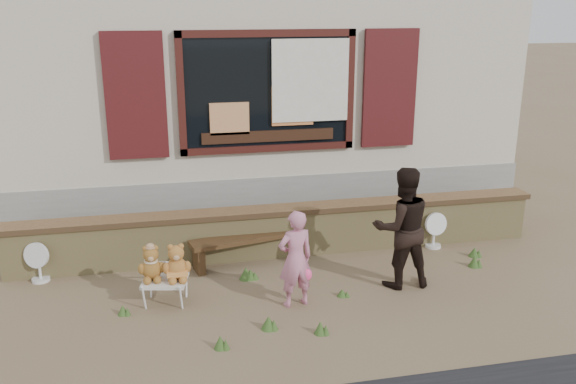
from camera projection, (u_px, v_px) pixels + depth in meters
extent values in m
plane|color=brown|center=(298.00, 286.00, 7.29)|extent=(80.00, 80.00, 0.00)
cube|color=#B1A48F|center=(242.00, 53.00, 10.78)|extent=(8.00, 5.00, 3.20)
cube|color=gray|center=(244.00, 162.00, 11.37)|extent=(8.04, 5.04, 0.80)
cube|color=black|center=(268.00, 92.00, 8.52)|extent=(2.30, 0.04, 1.50)
cube|color=#391410|center=(267.00, 33.00, 8.26)|extent=(2.50, 0.08, 0.10)
cube|color=#391410|center=(268.00, 148.00, 8.74)|extent=(2.50, 0.08, 0.10)
cube|color=#391410|center=(181.00, 95.00, 8.26)|extent=(0.10, 0.08, 1.70)
cube|color=#391410|center=(350.00, 90.00, 8.74)|extent=(0.10, 0.08, 1.70)
cube|color=#3D1012|center=(135.00, 96.00, 8.13)|extent=(0.80, 0.07, 1.70)
cube|color=#3D1012|center=(390.00, 89.00, 8.85)|extent=(0.80, 0.07, 1.70)
cube|color=beige|center=(310.00, 81.00, 8.53)|extent=(1.10, 0.02, 1.15)
cube|color=black|center=(268.00, 136.00, 8.68)|extent=(1.90, 0.06, 0.16)
cube|color=tan|center=(229.00, 119.00, 8.49)|extent=(0.55, 0.06, 0.45)
cube|color=#E08447|center=(292.00, 106.00, 8.62)|extent=(0.60, 0.06, 0.55)
cube|color=tan|center=(282.00, 233.00, 8.14)|extent=(7.00, 0.30, 0.60)
cube|color=brown|center=(282.00, 210.00, 8.04)|extent=(7.10, 0.36, 0.07)
cube|color=#382513|center=(247.00, 238.00, 7.84)|extent=(1.53, 0.63, 0.06)
cube|color=#382513|center=(199.00, 260.00, 7.64)|extent=(0.15, 0.29, 0.32)
cube|color=#382513|center=(293.00, 244.00, 8.15)|extent=(0.15, 0.29, 0.32)
cube|color=beige|center=(165.00, 280.00, 6.81)|extent=(0.56, 0.51, 0.04)
cylinder|color=silver|center=(144.00, 300.00, 6.68)|extent=(0.03, 0.03, 0.26)
cylinder|color=silver|center=(181.00, 300.00, 6.68)|extent=(0.03, 0.03, 0.26)
cylinder|color=silver|center=(151.00, 285.00, 7.03)|extent=(0.03, 0.03, 0.26)
cylinder|color=silver|center=(186.00, 285.00, 7.03)|extent=(0.03, 0.03, 0.26)
imported|color=pink|center=(295.00, 259.00, 6.68)|extent=(0.45, 0.34, 1.11)
imported|color=black|center=(402.00, 228.00, 7.13)|extent=(0.72, 0.56, 1.46)
cylinder|color=silver|center=(41.00, 279.00, 7.43)|extent=(0.21, 0.21, 0.04)
cylinder|color=silver|center=(40.00, 269.00, 7.39)|extent=(0.04, 0.04, 0.27)
cylinder|color=silver|center=(38.00, 254.00, 7.33)|extent=(0.33, 0.22, 0.32)
cylinder|color=white|center=(433.00, 246.00, 8.45)|extent=(0.22, 0.22, 0.04)
cylinder|color=white|center=(434.00, 236.00, 8.41)|extent=(0.04, 0.04, 0.27)
cylinder|color=white|center=(435.00, 223.00, 8.36)|extent=(0.32, 0.14, 0.32)
cone|color=#375622|center=(320.00, 328.00, 6.23)|extent=(0.13, 0.13, 0.14)
cone|color=#375622|center=(246.00, 273.00, 7.46)|extent=(0.17, 0.17, 0.16)
cone|color=#375622|center=(268.00, 323.00, 6.32)|extent=(0.16, 0.16, 0.15)
cone|color=#375622|center=(342.00, 293.00, 7.03)|extent=(0.12, 0.12, 0.09)
cone|color=#375622|center=(123.00, 310.00, 6.61)|extent=(0.12, 0.12, 0.11)
cone|color=#375622|center=(474.00, 261.00, 7.81)|extent=(0.15, 0.15, 0.14)
cone|color=#375622|center=(250.00, 274.00, 7.49)|extent=(0.18, 0.18, 0.11)
cone|color=#375622|center=(474.00, 252.00, 8.13)|extent=(0.15, 0.15, 0.13)
cone|color=#375622|center=(220.00, 342.00, 5.96)|extent=(0.13, 0.13, 0.14)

